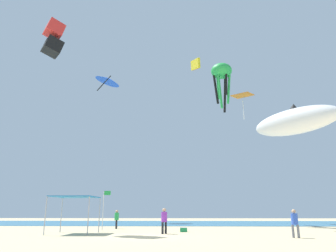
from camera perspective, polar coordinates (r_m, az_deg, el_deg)
name	(u,v)px	position (r m, az deg, el deg)	size (l,w,h in m)	color
ground	(141,237)	(21.76, -4.90, -19.30)	(110.00, 110.00, 0.10)	#D1BA8C
ocean_strip	(162,223)	(45.80, -1.10, -17.01)	(110.00, 19.39, 0.03)	teal
canopy_tent	(75,198)	(25.27, -16.31, -12.35)	(3.08, 3.13, 2.65)	#B2B2B7
person_near_tent	(295,221)	(22.02, 21.77, -15.54)	(0.44, 0.41, 1.71)	slate
person_leftmost	(117,218)	(31.44, -9.20, -15.93)	(0.40, 0.45, 1.70)	black
person_central	(164,219)	(24.14, -0.69, -16.28)	(0.43, 0.43, 1.81)	black
banner_flag	(104,206)	(28.06, -11.39, -13.94)	(0.61, 0.06, 3.26)	silver
cooler_box	(184,230)	(26.46, 2.82, -18.08)	(0.57, 0.37, 0.35)	#1E8C4C
kite_diamond_orange	(243,97)	(50.13, 13.23, 5.15)	(3.94, 3.94, 4.04)	orange
kite_box_red	(53,38)	(33.08, -19.87, 14.57)	(2.33, 2.28, 3.50)	red
kite_parafoil_yellow	(195,65)	(47.69, 4.93, 10.92)	(1.22, 4.83, 2.95)	yellow
kite_inflatable_white	(295,121)	(30.75, 21.83, 0.83)	(7.33, 7.60, 2.98)	white
kite_delta_blue	(108,80)	(55.22, -10.70, 8.14)	(4.73, 4.72, 3.69)	blue
kite_octopus_green	(222,73)	(41.99, 9.59, 9.29)	(3.64, 3.64, 6.30)	green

